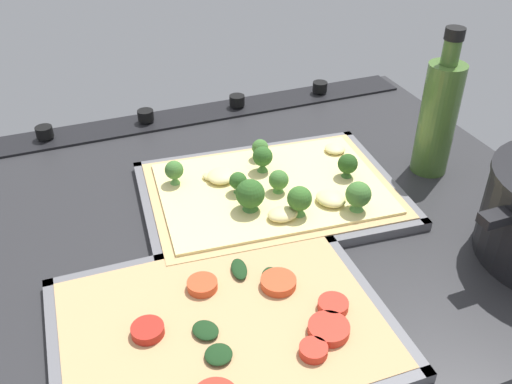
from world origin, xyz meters
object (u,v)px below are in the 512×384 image
object	(u,v)px
broccoli_pizza	(273,189)
oil_bottle	(438,116)
veggie_pizza_back	(227,325)
baking_tray_front	(271,196)
baking_tray_back	(222,329)

from	to	relation	value
broccoli_pizza	oil_bottle	world-z (taller)	oil_bottle
broccoli_pizza	veggie_pizza_back	world-z (taller)	broccoli_pizza
oil_bottle	baking_tray_front	bearing A→B (deg)	-3.41
baking_tray_back	baking_tray_front	bearing A→B (deg)	-124.15
veggie_pizza_back	oil_bottle	xyz separation A→B (cm)	(-39.29, -19.81, 8.08)
baking_tray_back	oil_bottle	bearing A→B (deg)	-153.80
oil_bottle	broccoli_pizza	bearing A→B (deg)	-2.35
veggie_pizza_back	broccoli_pizza	bearing A→B (deg)	-123.84
baking_tray_front	broccoli_pizza	world-z (taller)	broccoli_pizza
veggie_pizza_back	oil_bottle	world-z (taller)	oil_bottle
broccoli_pizza	baking_tray_back	xyz separation A→B (cm)	(14.43, 20.60, -1.44)
baking_tray_front	oil_bottle	distance (cm)	26.97
broccoli_pizza	oil_bottle	size ratio (longest dim) A/B	1.60
broccoli_pizza	veggie_pizza_back	bearing A→B (deg)	56.16
baking_tray_back	veggie_pizza_back	world-z (taller)	veggie_pizza_back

